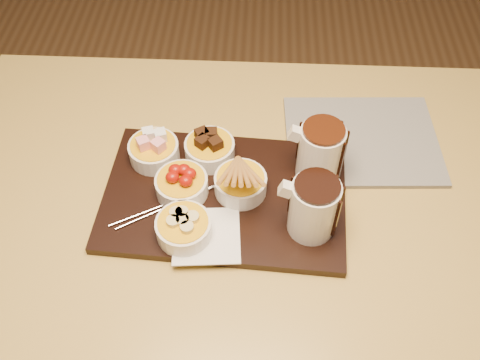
{
  "coord_description": "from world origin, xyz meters",
  "views": [
    {
      "loc": [
        0.04,
        -0.63,
        1.58
      ],
      "look_at": [
        0.01,
        -0.02,
        0.81
      ],
      "focal_mm": 40.0,
      "sensor_mm": 36.0,
      "label": 1
    }
  ],
  "objects_px": {
    "dining_table": "(237,221)",
    "pitcher_milk_chocolate": "(320,153)",
    "newspaper": "(362,140)",
    "pitcher_dark_chocolate": "(313,208)",
    "bowl_strawberries": "(182,186)",
    "serving_board": "(224,196)"
  },
  "relations": [
    {
      "from": "dining_table",
      "to": "newspaper",
      "type": "xyz_separation_m",
      "value": [
        0.26,
        0.15,
        0.1
      ]
    },
    {
      "from": "serving_board",
      "to": "pitcher_milk_chocolate",
      "type": "height_order",
      "value": "pitcher_milk_chocolate"
    },
    {
      "from": "dining_table",
      "to": "bowl_strawberries",
      "type": "relative_size",
      "value": 12.0
    },
    {
      "from": "serving_board",
      "to": "pitcher_milk_chocolate",
      "type": "bearing_deg",
      "value": 21.8
    },
    {
      "from": "bowl_strawberries",
      "to": "pitcher_milk_chocolate",
      "type": "height_order",
      "value": "pitcher_milk_chocolate"
    },
    {
      "from": "bowl_strawberries",
      "to": "newspaper",
      "type": "xyz_separation_m",
      "value": [
        0.36,
        0.16,
        -0.03
      ]
    },
    {
      "from": "serving_board",
      "to": "bowl_strawberries",
      "type": "distance_m",
      "value": 0.08
    },
    {
      "from": "dining_table",
      "to": "pitcher_dark_chocolate",
      "type": "height_order",
      "value": "pitcher_dark_chocolate"
    },
    {
      "from": "dining_table",
      "to": "serving_board",
      "type": "relative_size",
      "value": 2.61
    },
    {
      "from": "pitcher_dark_chocolate",
      "to": "serving_board",
      "type": "bearing_deg",
      "value": 160.02
    },
    {
      "from": "serving_board",
      "to": "bowl_strawberries",
      "type": "xyz_separation_m",
      "value": [
        -0.08,
        -0.0,
        0.03
      ]
    },
    {
      "from": "dining_table",
      "to": "serving_board",
      "type": "distance_m",
      "value": 0.11
    },
    {
      "from": "pitcher_dark_chocolate",
      "to": "pitcher_milk_chocolate",
      "type": "xyz_separation_m",
      "value": [
        0.02,
        0.13,
        0.0
      ]
    },
    {
      "from": "bowl_strawberries",
      "to": "newspaper",
      "type": "height_order",
      "value": "bowl_strawberries"
    },
    {
      "from": "dining_table",
      "to": "newspaper",
      "type": "height_order",
      "value": "newspaper"
    },
    {
      "from": "dining_table",
      "to": "pitcher_milk_chocolate",
      "type": "distance_m",
      "value": 0.24
    },
    {
      "from": "dining_table",
      "to": "pitcher_milk_chocolate",
      "type": "height_order",
      "value": "pitcher_milk_chocolate"
    },
    {
      "from": "pitcher_milk_chocolate",
      "to": "newspaper",
      "type": "relative_size",
      "value": 0.37
    },
    {
      "from": "dining_table",
      "to": "newspaper",
      "type": "relative_size",
      "value": 3.79
    },
    {
      "from": "pitcher_dark_chocolate",
      "to": "newspaper",
      "type": "distance_m",
      "value": 0.27
    },
    {
      "from": "serving_board",
      "to": "newspaper",
      "type": "bearing_deg",
      "value": 33.65
    },
    {
      "from": "bowl_strawberries",
      "to": "dining_table",
      "type": "bearing_deg",
      "value": 8.77
    }
  ]
}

